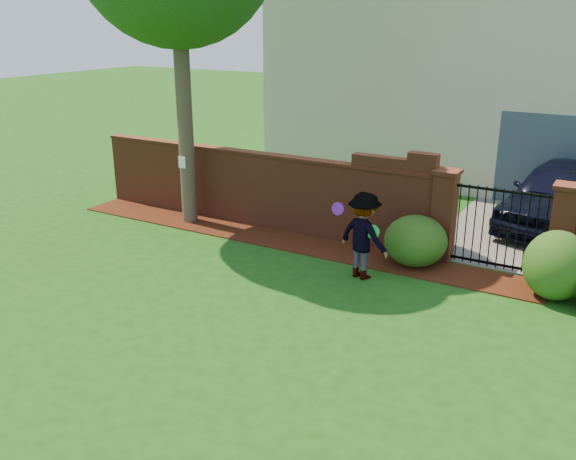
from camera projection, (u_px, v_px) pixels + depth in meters
The scene contains 15 objects.
ground at pixel (231, 309), 10.57m from camera, with size 80.00×80.00×0.01m, color #1A4D13.
mulch_bed at pixel (283, 240), 13.75m from camera, with size 11.10×1.08×0.03m, color #39160A.
brick_wall at pixel (258, 187), 14.49m from camera, with size 8.70×0.31×2.16m.
pillar_left at pixel (444, 215), 12.39m from camera, with size 0.50×0.50×1.88m.
pillar_right at pixel (562, 233), 11.35m from camera, with size 0.50×0.50×1.88m.
iron_gate at pixel (500, 229), 11.90m from camera, with size 1.78×0.03×1.60m.
driveway at pixel (532, 216), 15.45m from camera, with size 3.20×8.00×0.01m, color #65625E.
house at pixel (483, 70), 18.87m from camera, with size 12.40×6.40×6.30m.
car at pixel (556, 197), 14.26m from camera, with size 1.84×4.56×1.56m, color black.
paper_notice at pixel (182, 162), 14.42m from camera, with size 0.20×0.01×0.28m, color white.
shrub_left at pixel (416, 241), 12.26m from camera, with size 1.25×1.25×1.02m, color #1D4E17.
shrub_middle at pixel (557, 265), 10.76m from camera, with size 1.13×1.13×1.24m, color #1D4E17.
man at pixel (362, 236), 11.57m from camera, with size 1.08×0.62×1.67m, color gray.
frisbee_purple at pixel (338, 209), 11.55m from camera, with size 0.25×0.25×0.02m, color purple.
frisbee_green at pixel (373, 232), 11.35m from camera, with size 0.26×0.26×0.02m, color #1BD04E.
Camera 1 is at (5.64, -7.78, 4.71)m, focal length 38.73 mm.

